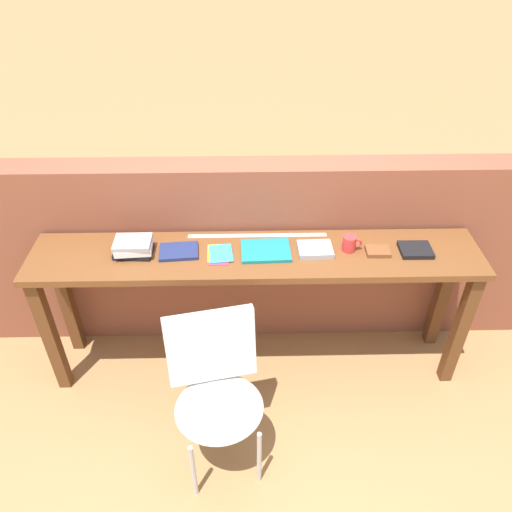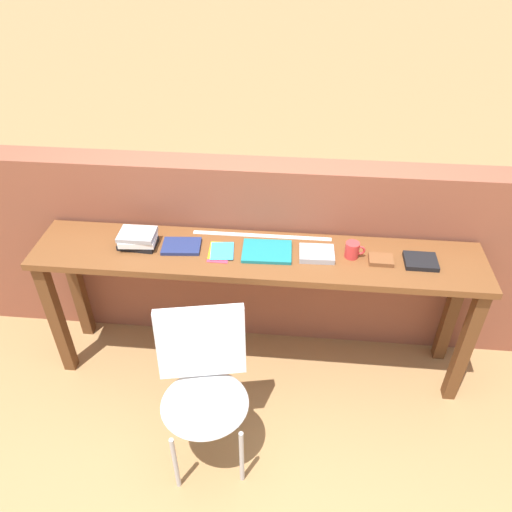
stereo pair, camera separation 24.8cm
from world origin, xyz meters
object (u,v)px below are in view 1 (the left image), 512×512
object	(u,v)px
book_stack_leftmost	(133,247)
magazine_cycling	(179,251)
leather_journal_brown	(378,251)
chair_white_moulded	(216,387)
book_open_centre	(266,251)
pamphlet_pile_colourful	(219,254)
book_repair_rightmost	(416,250)
mug	(350,243)

from	to	relation	value
book_stack_leftmost	magazine_cycling	world-z (taller)	book_stack_leftmost
magazine_cycling	book_stack_leftmost	bearing A→B (deg)	176.54
book_stack_leftmost	magazine_cycling	xyz separation A→B (m)	(0.24, 0.00, -0.03)
magazine_cycling	leather_journal_brown	bearing A→B (deg)	-5.78
chair_white_moulded	magazine_cycling	bearing A→B (deg)	108.74
book_stack_leftmost	book_open_centre	world-z (taller)	book_stack_leftmost
book_stack_leftmost	pamphlet_pile_colourful	distance (m)	0.47
magazine_cycling	book_open_centre	distance (m)	0.48
book_open_centre	book_stack_leftmost	bearing A→B (deg)	178.29
book_stack_leftmost	book_repair_rightmost	world-z (taller)	book_stack_leftmost
chair_white_moulded	mug	bearing A→B (deg)	41.62
chair_white_moulded	book_repair_rightmost	xyz separation A→B (m)	(1.09, 0.62, 0.37)
book_open_centre	mug	xyz separation A→B (m)	(0.46, 0.01, 0.04)
book_open_centre	book_repair_rightmost	xyz separation A→B (m)	(0.83, -0.01, 0.00)
pamphlet_pile_colourful	leather_journal_brown	xyz separation A→B (m)	(0.87, -0.00, 0.01)
pamphlet_pile_colourful	book_open_centre	size ratio (longest dim) A/B	0.71
chair_white_moulded	book_stack_leftmost	xyz separation A→B (m)	(-0.46, 0.63, 0.40)
chair_white_moulded	book_stack_leftmost	distance (m)	0.88
pamphlet_pile_colourful	magazine_cycling	bearing A→B (deg)	174.07
book_open_centre	magazine_cycling	bearing A→B (deg)	177.79
magazine_cycling	mug	size ratio (longest dim) A/B	1.92
book_repair_rightmost	pamphlet_pile_colourful	bearing A→B (deg)	-179.26
book_repair_rightmost	leather_journal_brown	bearing A→B (deg)	-178.09
book_repair_rightmost	chair_white_moulded	bearing A→B (deg)	-149.90
mug	leather_journal_brown	size ratio (longest dim) A/B	0.85
mug	book_repair_rightmost	bearing A→B (deg)	-3.93
book_open_centre	mug	size ratio (longest dim) A/B	2.46
chair_white_moulded	book_repair_rightmost	size ratio (longest dim) A/B	5.14
mug	leather_journal_brown	world-z (taller)	mug
leather_journal_brown	pamphlet_pile_colourful	bearing A→B (deg)	-179.06
book_repair_rightmost	magazine_cycling	bearing A→B (deg)	179.67
chair_white_moulded	mug	world-z (taller)	mug
pamphlet_pile_colourful	book_repair_rightmost	size ratio (longest dim) A/B	1.10
magazine_cycling	leather_journal_brown	size ratio (longest dim) A/B	1.63
pamphlet_pile_colourful	book_open_centre	distance (m)	0.26
book_open_centre	chair_white_moulded	bearing A→B (deg)	-114.29
pamphlet_pile_colourful	book_repair_rightmost	distance (m)	1.08
magazine_cycling	book_repair_rightmost	world-z (taller)	book_repair_rightmost
chair_white_moulded	pamphlet_pile_colourful	distance (m)	0.71
chair_white_moulded	book_open_centre	bearing A→B (deg)	67.54
book_stack_leftmost	pamphlet_pile_colourful	world-z (taller)	book_stack_leftmost
mug	pamphlet_pile_colourful	bearing A→B (deg)	-177.59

